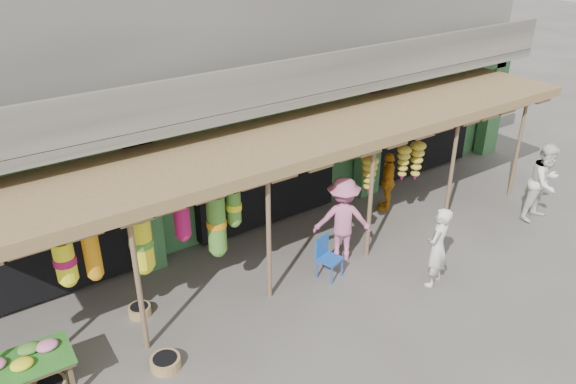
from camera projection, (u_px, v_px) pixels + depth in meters
ground at (324, 266)px, 11.77m from camera, size 80.00×80.00×0.00m
building at (206, 60)px, 13.82m from camera, size 16.40×6.80×7.00m
awning at (297, 142)px, 11.12m from camera, size 14.00×2.70×2.79m
flower_table at (23, 364)px, 8.29m from camera, size 1.45×0.89×0.85m
blue_chair at (326, 255)px, 11.25m from camera, size 0.53×0.54×0.89m
basket_mid at (165, 363)px, 9.12m from camera, size 0.57×0.57×0.19m
basket_right at (140, 311)px, 10.31m from camera, size 0.50×0.50×0.19m
person_front at (437, 247)px, 10.85m from camera, size 0.71×0.58×1.68m
person_right at (545, 182)px, 13.17m from camera, size 0.94×0.74×1.92m
person_vendor at (388, 181)px, 13.70m from camera, size 0.92×0.84×1.51m
person_shopper at (343, 219)px, 11.65m from camera, size 1.39×1.25×1.87m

